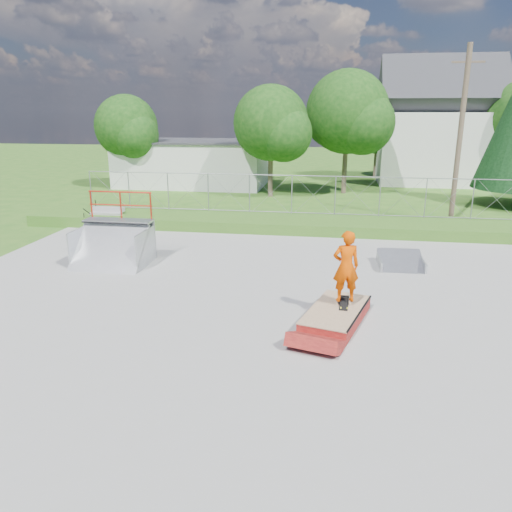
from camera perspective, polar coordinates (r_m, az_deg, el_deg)
The scene contains 17 objects.
ground at distance 13.72m, azimuth -0.03°, elevation -5.92°, with size 120.00×120.00×0.00m, color #2E621C.
concrete_pad at distance 13.72m, azimuth -0.03°, elevation -5.85°, with size 20.00×16.00×0.04m, color #9A9A98.
grass_berm at distance 22.67m, azimuth 3.82°, elevation 3.75°, with size 24.00×3.00×0.50m, color #2E621C.
grind_box at distance 12.89m, azimuth 9.09°, elevation -6.75°, with size 1.86×2.77×0.38m.
quarter_pipe at distance 17.72m, azimuth -16.33°, elevation 2.71°, with size 2.43×2.06×2.43m, color #A4A6AC, non-canonical shape.
flat_bank_ramp at distance 17.71m, azimuth 16.21°, elevation -0.61°, with size 1.47×1.57×0.45m, color #A4A6AC, non-canonical shape.
skateboard at distance 13.08m, azimuth 10.03°, elevation -5.35°, with size 0.22×0.80×0.02m, color black.
skater at distance 12.77m, azimuth 10.23°, elevation -1.49°, with size 0.67×0.44×1.85m, color #D94500.
concrete_stairs at distance 24.18m, azimuth -16.90°, elevation 4.24°, with size 1.50×1.60×0.80m, color #9A9A98, non-canonical shape.
chain_link_fence at distance 23.43m, azimuth 4.11°, elevation 7.03°, with size 20.00×0.06×1.80m, color gray, non-canonical shape.
utility_building_flat at distance 36.14m, azimuth -7.11°, elevation 10.44°, with size 10.00×6.00×3.00m, color silver.
gable_house at distance 39.18m, azimuth 19.99°, elevation 13.49°, with size 8.40×6.08×8.94m.
utility_pole at distance 25.16m, azimuth 22.28°, elevation 12.49°, with size 0.24×0.24×8.00m, color brown.
tree_left_near at distance 30.61m, azimuth 2.14°, elevation 14.61°, with size 4.76×4.48×6.65m.
tree_center at distance 32.35m, azimuth 10.91°, elevation 15.52°, with size 5.44×5.12×7.60m.
tree_left_far at distance 35.21m, azimuth -14.33°, elevation 13.88°, with size 4.42×4.16×6.18m.
tree_back_mid at distance 40.54m, azimuth 14.08°, elevation 13.75°, with size 4.08×3.84×5.70m.
Camera 1 is at (2.03, -12.52, 5.23)m, focal length 35.00 mm.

